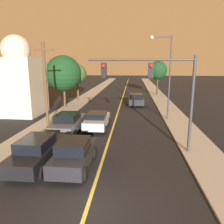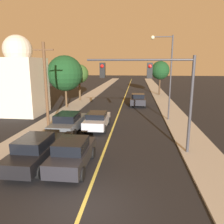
{
  "view_description": "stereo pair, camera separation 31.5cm",
  "coord_description": "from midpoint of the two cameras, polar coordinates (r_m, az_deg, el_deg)",
  "views": [
    {
      "loc": [
        1.67,
        -7.28,
        5.46
      ],
      "look_at": [
        0.0,
        10.13,
        1.6
      ],
      "focal_mm": 35.0,
      "sensor_mm": 36.0,
      "label": 1
    },
    {
      "loc": [
        1.98,
        -7.24,
        5.46
      ],
      "look_at": [
        0.0,
        10.13,
        1.6
      ],
      "focal_mm": 35.0,
      "sensor_mm": 36.0,
      "label": 2
    }
  ],
  "objects": [
    {
      "name": "car_outer_lane_second",
      "position": [
        17.92,
        -11.85,
        -2.74
      ],
      "size": [
        1.99,
        4.92,
        1.63
      ],
      "color": "#474C51",
      "rests_on": "ground"
    },
    {
      "name": "car_outer_lane_front",
      "position": [
        12.81,
        -19.55,
        -9.5
      ],
      "size": [
        1.85,
        4.84,
        1.62
      ],
      "color": "black",
      "rests_on": "ground"
    },
    {
      "name": "road_surface",
      "position": [
        43.64,
        3.04,
        5.25
      ],
      "size": [
        9.58,
        80.0,
        0.01
      ],
      "color": "black",
      "rests_on": "ground"
    },
    {
      "name": "domed_building_left",
      "position": [
        25.81,
        -23.52,
        7.58
      ],
      "size": [
        4.6,
        4.6,
        8.44
      ],
      "color": "#BCB29E",
      "rests_on": "ground"
    },
    {
      "name": "streetlamp_right",
      "position": [
        21.6,
        13.35,
        11.3
      ],
      "size": [
        2.07,
        0.36,
        7.92
      ],
      "color": "#333338",
      "rests_on": "ground"
    },
    {
      "name": "utility_pole_left",
      "position": [
        18.63,
        -17.46,
        6.75
      ],
      "size": [
        1.6,
        0.24,
        7.03
      ],
      "color": "#513823",
      "rests_on": "ground"
    },
    {
      "name": "traffic_signal_mast",
      "position": [
        13.3,
        10.91,
        7.5
      ],
      "size": [
        6.31,
        0.42,
        5.83
      ],
      "color": "#333338",
      "rests_on": "ground"
    },
    {
      "name": "sidewalk_right",
      "position": [
        43.8,
        11.0,
        5.14
      ],
      "size": [
        2.5,
        80.0,
        0.12
      ],
      "color": "#9E998E",
      "rests_on": "ground"
    },
    {
      "name": "car_near_lane_second",
      "position": [
        18.79,
        -4.41,
        -2.11
      ],
      "size": [
        1.88,
        4.26,
        1.43
      ],
      "color": "#A5A8B2",
      "rests_on": "ground"
    },
    {
      "name": "sidewalk_left",
      "position": [
        44.3,
        -4.82,
        5.4
      ],
      "size": [
        2.5,
        80.0,
        0.12
      ],
      "color": "#9E998E",
      "rests_on": "ground"
    },
    {
      "name": "tree_left_near",
      "position": [
        32.55,
        -9.33,
        9.78
      ],
      "size": [
        2.7,
        2.7,
        5.3
      ],
      "color": "#4C3823",
      "rests_on": "ground"
    },
    {
      "name": "ground_plane",
      "position": [
        9.27,
        -7.61,
        -23.79
      ],
      "size": [
        200.0,
        200.0,
        0.0
      ],
      "primitive_type": "plane",
      "color": "black"
    },
    {
      "name": "tree_right_near",
      "position": [
        39.49,
        11.67,
        10.61
      ],
      "size": [
        3.18,
        3.18,
        5.85
      ],
      "color": "#3D2B1C",
      "rests_on": "ground"
    },
    {
      "name": "tree_left_far",
      "position": [
        27.47,
        -12.88,
        9.81
      ],
      "size": [
        4.28,
        4.28,
        6.37
      ],
      "color": "#4C3823",
      "rests_on": "ground"
    },
    {
      "name": "car_near_lane_front",
      "position": [
        11.94,
        -10.54,
        -10.67
      ],
      "size": [
        1.86,
        4.16,
        1.6
      ],
      "color": "black",
      "rests_on": "ground"
    },
    {
      "name": "car_far_oncoming",
      "position": [
        29.27,
        6.06,
        3.22
      ],
      "size": [
        2.04,
        3.86,
        1.57
      ],
      "rotation": [
        0.0,
        0.0,
        3.14
      ],
      "color": "black",
      "rests_on": "ground"
    }
  ]
}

